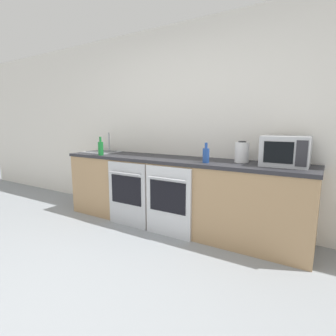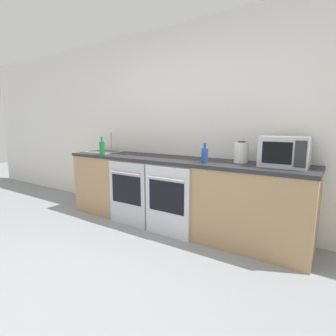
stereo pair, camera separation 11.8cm
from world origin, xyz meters
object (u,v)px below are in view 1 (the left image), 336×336
Objects in this scene: oven_right at (168,202)px; microwave at (286,151)px; kettle at (242,152)px; bottle_blue at (206,155)px; bottle_green at (101,148)px; sink at (102,151)px; oven_left at (127,194)px.

microwave is at bearing 18.46° from oven_right.
microwave is at bearing -3.52° from kettle.
kettle is at bearing 37.05° from bottle_blue.
bottle_green is 0.56× the size of sink.
bottle_blue is at bearing 9.63° from oven_left.
bottle_green is at bearing 171.39° from oven_left.
bottle_green is (-0.51, 0.08, 0.56)m from oven_left.
oven_left is at bearing 180.00° from oven_right.
oven_left is 3.50× the size of kettle.
bottle_blue reaches higher than oven_right.
microwave reaches higher than bottle_green.
microwave reaches higher than oven_left.
oven_left and oven_right have the same top height.
oven_left is 0.77m from bottle_green.
oven_left is 1.00× the size of oven_right.
oven_left is 0.98m from sink.
oven_right is 1.84× the size of sink.
bottle_blue is at bearing -164.33° from microwave.
oven_right is at bearing -149.70° from kettle.
bottle_green reaches higher than oven_left.
bottle_green is 0.39m from sink.
microwave is 1.77× the size of bottle_green.
bottle_blue is 0.87× the size of bottle_green.
oven_left is at bearing -167.71° from microwave.
oven_right is at bearing -14.16° from sink.
microwave is at bearing 15.67° from bottle_blue.
kettle is at bearing 17.37° from oven_left.
microwave is at bearing 12.29° from oven_left.
kettle is at bearing 1.75° from sink.
sink is at bearing 174.19° from bottle_blue.
bottle_blue is 0.41m from kettle.
sink is at bearing -178.25° from kettle.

